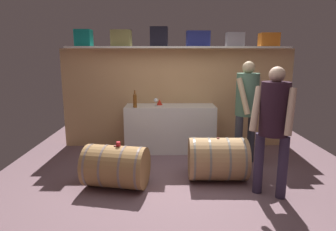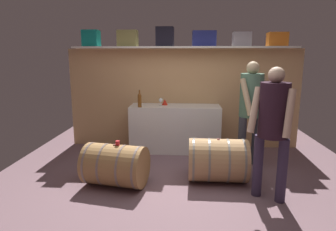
{
  "view_description": "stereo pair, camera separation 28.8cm",
  "coord_description": "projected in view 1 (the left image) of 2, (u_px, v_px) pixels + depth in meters",
  "views": [
    {
      "loc": [
        -0.25,
        -3.66,
        1.77
      ],
      "look_at": [
        -0.2,
        0.38,
        0.95
      ],
      "focal_mm": 31.19,
      "sensor_mm": 36.0,
      "label": 1
    },
    {
      "loc": [
        0.04,
        -3.65,
        1.77
      ],
      "look_at": [
        -0.2,
        0.38,
        0.95
      ],
      "focal_mm": 31.19,
      "sensor_mm": 36.0,
      "label": 2
    }
  ],
  "objects": [
    {
      "name": "wine_glass",
      "position": [
        156.0,
        100.0,
        5.35
      ],
      "size": [
        0.07,
        0.07,
        0.15
      ],
      "color": "white",
      "rests_on": "work_cabinet"
    },
    {
      "name": "winemaker_pouring",
      "position": [
        274.0,
        119.0,
        3.59
      ],
      "size": [
        0.54,
        0.47,
        1.65
      ],
      "rotation": [
        0.0,
        0.0,
        2.58
      ],
      "color": "#33293F",
      "rests_on": "ground"
    },
    {
      "name": "wine_barrel_near",
      "position": [
        116.0,
        166.0,
        3.98
      ],
      "size": [
        0.93,
        0.73,
        0.59
      ],
      "rotation": [
        0.0,
        0.0,
        -0.2
      ],
      "color": "#9D7242",
      "rests_on": "ground"
    },
    {
      "name": "toolcase_grey",
      "position": [
        235.0,
        40.0,
        5.38
      ],
      "size": [
        0.33,
        0.23,
        0.25
      ],
      "primitive_type": "cube",
      "rotation": [
        0.0,
        0.0,
        -0.04
      ],
      "color": "gray",
      "rests_on": "high_shelf_board"
    },
    {
      "name": "wine_barrel_far",
      "position": [
        217.0,
        159.0,
        4.22
      ],
      "size": [
        0.84,
        0.64,
        0.63
      ],
      "rotation": [
        0.0,
        0.0,
        -0.02
      ],
      "color": "tan",
      "rests_on": "ground"
    },
    {
      "name": "toolcase_navy",
      "position": [
        198.0,
        39.0,
        5.37
      ],
      "size": [
        0.44,
        0.23,
        0.28
      ],
      "primitive_type": "cube",
      "rotation": [
        0.0,
        0.0,
        0.07
      ],
      "color": "navy",
      "rests_on": "high_shelf_board"
    },
    {
      "name": "high_shelf_board",
      "position": [
        178.0,
        47.0,
        5.4
      ],
      "size": [
        4.1,
        0.4,
        0.03
      ],
      "primitive_type": "cube",
      "color": "silver",
      "rests_on": "back_wall_panel"
    },
    {
      "name": "toolcase_orange",
      "position": [
        269.0,
        40.0,
        5.39
      ],
      "size": [
        0.35,
        0.31,
        0.24
      ],
      "primitive_type": "cube",
      "rotation": [
        0.0,
        0.0,
        -0.06
      ],
      "color": "orange",
      "rests_on": "high_shelf_board"
    },
    {
      "name": "work_cabinet",
      "position": [
        170.0,
        128.0,
        5.5
      ],
      "size": [
        1.66,
        0.57,
        0.87
      ],
      "primitive_type": "cube",
      "color": "silver",
      "rests_on": "ground"
    },
    {
      "name": "toolcase_olive",
      "position": [
        121.0,
        38.0,
        5.35
      ],
      "size": [
        0.37,
        0.24,
        0.3
      ],
      "primitive_type": "cube",
      "rotation": [
        0.0,
        0.0,
        -0.05
      ],
      "color": "olive",
      "rests_on": "high_shelf_board"
    },
    {
      "name": "toolcase_teal",
      "position": [
        84.0,
        38.0,
        5.34
      ],
      "size": [
        0.3,
        0.26,
        0.3
      ],
      "primitive_type": "cube",
      "rotation": [
        0.0,
        0.0,
        -0.02
      ],
      "color": "#128277",
      "rests_on": "high_shelf_board"
    },
    {
      "name": "wine_bottle_amber",
      "position": [
        135.0,
        100.0,
        5.19
      ],
      "size": [
        0.07,
        0.07,
        0.31
      ],
      "color": "brown",
      "rests_on": "work_cabinet"
    },
    {
      "name": "back_wall_panel",
      "position": [
        177.0,
        98.0,
        5.74
      ],
      "size": [
        4.45,
        0.1,
        1.91
      ],
      "primitive_type": "cube",
      "color": "tan",
      "rests_on": "ground"
    },
    {
      "name": "toolcase_black",
      "position": [
        159.0,
        37.0,
        5.35
      ],
      "size": [
        0.33,
        0.27,
        0.35
      ],
      "primitive_type": "cube",
      "rotation": [
        0.0,
        0.0,
        -0.06
      ],
      "color": "black",
      "rests_on": "high_shelf_board"
    },
    {
      "name": "visitor_tasting",
      "position": [
        247.0,
        102.0,
        4.7
      ],
      "size": [
        0.56,
        0.52,
        1.69
      ],
      "rotation": [
        0.0,
        0.0,
        -2.56
      ],
      "color": "#32343D",
      "rests_on": "ground"
    },
    {
      "name": "red_funnel",
      "position": [
        160.0,
        102.0,
        5.47
      ],
      "size": [
        0.11,
        0.11,
        0.11
      ],
      "primitive_type": "cone",
      "color": "red",
      "rests_on": "work_cabinet"
    },
    {
      "name": "ground_plane",
      "position": [
        181.0,
        175.0,
        4.44
      ],
      "size": [
        5.65,
        7.26,
        0.02
      ],
      "primitive_type": "cube",
      "color": "#73565E"
    },
    {
      "name": "tasting_cup",
      "position": [
        118.0,
        144.0,
        3.92
      ],
      "size": [
        0.06,
        0.06,
        0.06
      ],
      "primitive_type": "cylinder",
      "color": "red",
      "rests_on": "wine_barrel_near"
    }
  ]
}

